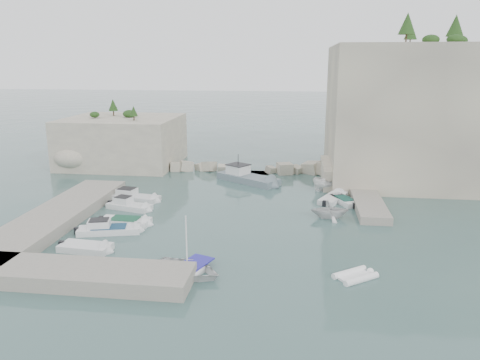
# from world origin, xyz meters

# --- Properties ---
(ground) EXTENTS (400.00, 400.00, 0.00)m
(ground) POSITION_xyz_m (0.00, 0.00, 0.00)
(ground) COLOR #3F5F5C
(ground) RESTS_ON ground
(cliff_east) EXTENTS (26.00, 22.00, 17.00)m
(cliff_east) POSITION_xyz_m (23.00, 23.00, 8.50)
(cliff_east) COLOR beige
(cliff_east) RESTS_ON ground
(cliff_terrace) EXTENTS (8.00, 10.00, 2.50)m
(cliff_terrace) POSITION_xyz_m (13.00, 18.00, 1.25)
(cliff_terrace) COLOR beige
(cliff_terrace) RESTS_ON ground
(outcrop_west) EXTENTS (16.00, 14.00, 7.00)m
(outcrop_west) POSITION_xyz_m (-20.00, 25.00, 3.50)
(outcrop_west) COLOR beige
(outcrop_west) RESTS_ON ground
(quay_west) EXTENTS (5.00, 24.00, 1.10)m
(quay_west) POSITION_xyz_m (-17.00, -1.00, 0.55)
(quay_west) COLOR #9E9689
(quay_west) RESTS_ON ground
(quay_south) EXTENTS (18.00, 4.00, 1.10)m
(quay_south) POSITION_xyz_m (-10.00, -12.50, 0.55)
(quay_south) COLOR #9E9689
(quay_south) RESTS_ON ground
(ledge_east) EXTENTS (3.00, 16.00, 0.80)m
(ledge_east) POSITION_xyz_m (13.50, 10.00, 0.40)
(ledge_east) COLOR #9E9689
(ledge_east) RESTS_ON ground
(breakwater) EXTENTS (28.00, 3.00, 1.40)m
(breakwater) POSITION_xyz_m (-1.00, 22.00, 0.70)
(breakwater) COLOR beige
(breakwater) RESTS_ON ground
(motorboat_a) EXTENTS (6.62, 3.07, 1.40)m
(motorboat_a) POSITION_xyz_m (-12.06, 7.15, 0.00)
(motorboat_a) COLOR silver
(motorboat_a) RESTS_ON ground
(motorboat_b) EXTENTS (5.50, 2.98, 1.40)m
(motorboat_b) POSITION_xyz_m (-11.43, 3.96, 0.00)
(motorboat_b) COLOR silver
(motorboat_b) RESTS_ON ground
(motorboat_c) EXTENTS (5.27, 2.09, 0.70)m
(motorboat_c) POSITION_xyz_m (-10.14, -0.59, 0.00)
(motorboat_c) COLOR white
(motorboat_c) RESTS_ON ground
(motorboat_d) EXTENTS (6.29, 3.25, 1.40)m
(motorboat_d) POSITION_xyz_m (-10.75, -3.01, 0.00)
(motorboat_d) COLOR white
(motorboat_d) RESTS_ON ground
(motorboat_e) EXTENTS (4.77, 2.30, 0.70)m
(motorboat_e) POSITION_xyz_m (-11.06, -7.15, 0.00)
(motorboat_e) COLOR silver
(motorboat_e) RESTS_ON ground
(rowboat) EXTENTS (6.33, 5.44, 1.10)m
(rowboat) POSITION_xyz_m (-1.74, -10.38, 0.00)
(rowboat) COLOR white
(rowboat) RESTS_ON ground
(inflatable_dinghy) EXTENTS (3.53, 3.18, 0.44)m
(inflatable_dinghy) POSITION_xyz_m (10.31, -9.43, 0.00)
(inflatable_dinghy) COLOR white
(inflatable_dinghy) RESTS_ON ground
(tender_east_a) EXTENTS (4.13, 3.69, 1.96)m
(tender_east_a) POSITION_xyz_m (9.22, 3.75, 0.00)
(tender_east_a) COLOR silver
(tender_east_a) RESTS_ON ground
(tender_east_b) EXTENTS (3.27, 4.64, 0.70)m
(tender_east_b) POSITION_xyz_m (11.09, 8.93, 0.00)
(tender_east_b) COLOR silver
(tender_east_b) RESTS_ON ground
(tender_east_c) EXTENTS (3.84, 5.67, 0.70)m
(tender_east_c) POSITION_xyz_m (9.94, 9.77, 0.00)
(tender_east_c) COLOR silver
(tender_east_c) RESTS_ON ground
(tender_east_d) EXTENTS (5.53, 3.30, 2.01)m
(tender_east_d) POSITION_xyz_m (10.26, 14.03, 0.00)
(tender_east_d) COLOR white
(tender_east_d) RESTS_ON ground
(work_boat) EXTENTS (9.36, 7.64, 2.20)m
(work_boat) POSITION_xyz_m (-0.34, 16.72, 0.00)
(work_boat) COLOR slate
(work_boat) RESTS_ON ground
(rowboat_mast) EXTENTS (0.10, 0.10, 4.20)m
(rowboat_mast) POSITION_xyz_m (-1.74, -10.38, 2.65)
(rowboat_mast) COLOR white
(rowboat_mast) RESTS_ON rowboat
(vegetation) EXTENTS (53.48, 13.88, 13.40)m
(vegetation) POSITION_xyz_m (17.83, 24.40, 17.93)
(vegetation) COLOR #1E4219
(vegetation) RESTS_ON ground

